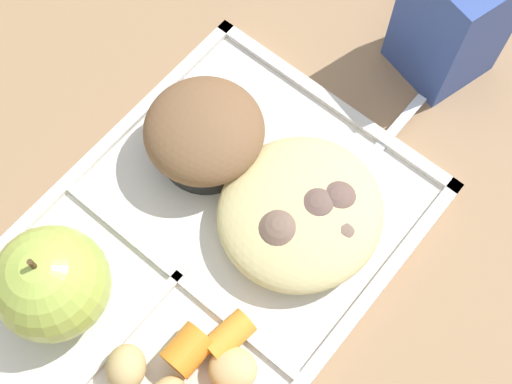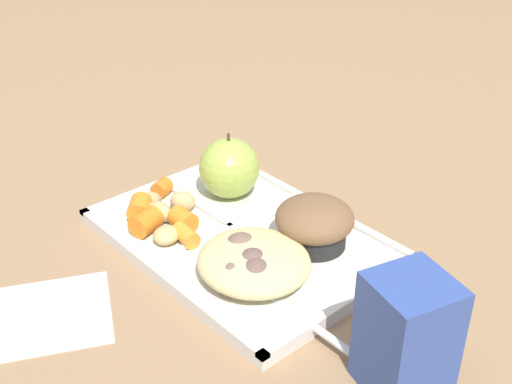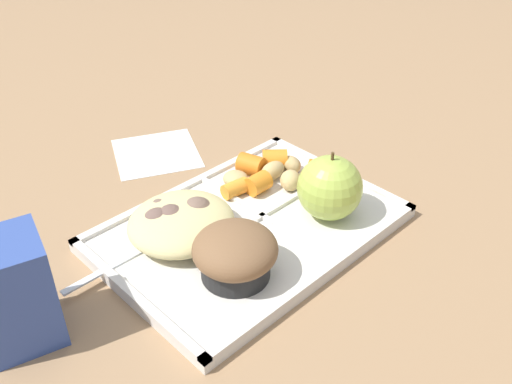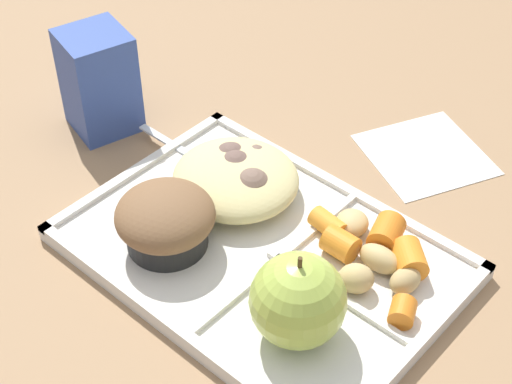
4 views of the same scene
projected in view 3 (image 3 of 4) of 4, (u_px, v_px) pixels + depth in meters
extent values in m
plane|color=#997551|center=(249.00, 233.00, 0.68)|extent=(6.00, 6.00, 0.00)
cube|color=silver|center=(249.00, 229.00, 0.67)|extent=(0.33, 0.24, 0.01)
cube|color=silver|center=(188.00, 185.00, 0.73)|extent=(0.33, 0.01, 0.01)
cube|color=silver|center=(323.00, 271.00, 0.60)|extent=(0.33, 0.01, 0.01)
cube|color=silver|center=(338.00, 171.00, 0.76)|extent=(0.01, 0.24, 0.01)
cube|color=silver|center=(132.00, 294.00, 0.57)|extent=(0.01, 0.24, 0.01)
cube|color=silver|center=(262.00, 216.00, 0.68)|extent=(0.01, 0.22, 0.01)
cube|color=silver|center=(297.00, 194.00, 0.72)|extent=(0.15, 0.01, 0.01)
sphere|color=#A8C14C|center=(330.00, 188.00, 0.67)|extent=(0.08, 0.08, 0.08)
cylinder|color=#4C381E|center=(332.00, 158.00, 0.64)|extent=(0.00, 0.00, 0.01)
cylinder|color=black|center=(235.00, 265.00, 0.59)|extent=(0.07, 0.07, 0.02)
ellipsoid|color=brown|center=(235.00, 249.00, 0.58)|extent=(0.09, 0.09, 0.04)
cylinder|color=orange|center=(236.00, 188.00, 0.71)|extent=(0.04, 0.02, 0.02)
cylinder|color=orange|center=(317.00, 168.00, 0.75)|extent=(0.03, 0.03, 0.02)
cylinder|color=orange|center=(251.00, 165.00, 0.75)|extent=(0.04, 0.04, 0.03)
cylinder|color=orange|center=(258.00, 183.00, 0.72)|extent=(0.03, 0.03, 0.03)
cylinder|color=orange|center=(275.00, 159.00, 0.76)|extent=(0.04, 0.04, 0.03)
ellipsoid|color=tan|center=(290.00, 180.00, 0.72)|extent=(0.04, 0.04, 0.03)
ellipsoid|color=tan|center=(236.00, 179.00, 0.73)|extent=(0.04, 0.04, 0.02)
ellipsoid|color=tan|center=(272.00, 171.00, 0.74)|extent=(0.04, 0.02, 0.02)
ellipsoid|color=tan|center=(291.00, 164.00, 0.76)|extent=(0.03, 0.03, 0.02)
ellipsoid|color=#D6C684|center=(181.00, 223.00, 0.64)|extent=(0.12, 0.12, 0.04)
sphere|color=#755B4C|center=(198.00, 214.00, 0.65)|extent=(0.04, 0.04, 0.04)
sphere|color=#755B4C|center=(161.00, 213.00, 0.66)|extent=(0.03, 0.03, 0.03)
sphere|color=brown|center=(172.00, 221.00, 0.64)|extent=(0.04, 0.04, 0.04)
sphere|color=brown|center=(158.00, 224.00, 0.64)|extent=(0.04, 0.04, 0.04)
cube|color=silver|center=(108.00, 269.00, 0.61)|extent=(0.11, 0.01, 0.00)
cube|color=silver|center=(161.00, 239.00, 0.65)|extent=(0.03, 0.02, 0.00)
cylinder|color=silver|center=(186.00, 232.00, 0.66)|extent=(0.02, 0.00, 0.00)
cylinder|color=silver|center=(181.00, 228.00, 0.66)|extent=(0.02, 0.00, 0.00)
cylinder|color=silver|center=(176.00, 225.00, 0.67)|extent=(0.02, 0.00, 0.00)
cube|color=#334C99|center=(15.00, 292.00, 0.52)|extent=(0.08, 0.08, 0.11)
cube|color=white|center=(157.00, 153.00, 0.82)|extent=(0.15, 0.15, 0.00)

